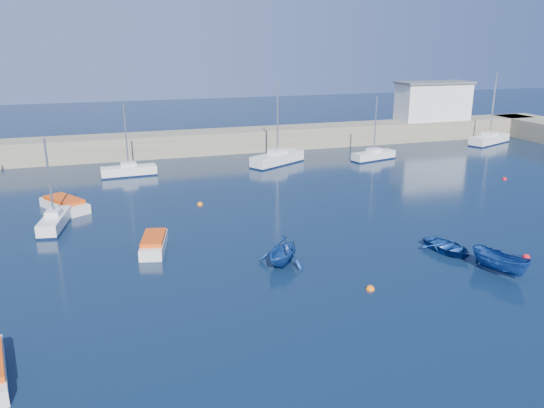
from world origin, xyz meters
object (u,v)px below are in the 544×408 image
object	(u,v)px
harbor_office	(433,102)
motorboat_1	(154,243)
dinghy_center	(448,247)
dinghy_right	(500,262)
sailboat_3	(55,221)
dinghy_left	(283,251)
sailboat_6	(277,158)
sailboat_8	(489,139)
sailboat_5	(129,171)
sailboat_7	(374,155)
motorboat_2	(65,204)

from	to	relation	value
harbor_office	motorboat_1	world-z (taller)	harbor_office
dinghy_center	dinghy_right	world-z (taller)	dinghy_right
sailboat_3	dinghy_right	size ratio (longest dim) A/B	1.82
dinghy_left	sailboat_6	bearing A→B (deg)	115.37
sailboat_3	dinghy_center	bearing A→B (deg)	-17.76
sailboat_8	dinghy_left	distance (m)	49.35
harbor_office	sailboat_6	bearing A→B (deg)	-160.67
sailboat_6	motorboat_1	bearing A→B (deg)	113.93
sailboat_3	dinghy_center	size ratio (longest dim) A/B	1.87
sailboat_3	sailboat_5	size ratio (longest dim) A/B	0.91
sailboat_5	sailboat_8	xyz separation A→B (m)	(47.13, 3.42, 0.07)
sailboat_7	dinghy_left	distance (m)	32.18
sailboat_6	dinghy_center	bearing A→B (deg)	154.95
sailboat_6	dinghy_center	distance (m)	28.03
dinghy_left	dinghy_right	bearing A→B (deg)	19.42
dinghy_center	dinghy_right	distance (m)	3.87
motorboat_2	dinghy_left	distance (m)	20.78
motorboat_1	dinghy_center	world-z (taller)	motorboat_1
sailboat_8	motorboat_2	size ratio (longest dim) A/B	1.83
sailboat_5	sailboat_8	distance (m)	47.25
sailboat_6	motorboat_2	world-z (taller)	sailboat_6
motorboat_2	dinghy_left	world-z (taller)	dinghy_left
harbor_office	motorboat_2	size ratio (longest dim) A/B	1.95
sailboat_3	dinghy_center	distance (m)	27.85
sailboat_7	motorboat_1	xyz separation A→B (m)	(-27.17, -20.43, -0.07)
harbor_office	sailboat_7	world-z (taller)	harbor_office
sailboat_7	dinghy_center	size ratio (longest dim) A/B	2.04
sailboat_5	motorboat_1	bearing A→B (deg)	177.74
sailboat_3	sailboat_8	distance (m)	56.28
sailboat_5	sailboat_7	world-z (taller)	sailboat_5
sailboat_8	harbor_office	bearing A→B (deg)	18.05
motorboat_1	sailboat_3	bearing A→B (deg)	147.01
sailboat_7	motorboat_1	bearing A→B (deg)	112.35
harbor_office	sailboat_7	xyz separation A→B (m)	(-14.49, -10.26, -4.57)
dinghy_center	sailboat_7	bearing A→B (deg)	58.88
sailboat_6	motorboat_2	xyz separation A→B (m)	(-21.82, -10.51, -0.20)
sailboat_5	sailboat_8	bearing A→B (deg)	-88.97
harbor_office	sailboat_7	bearing A→B (deg)	-144.71
dinghy_right	dinghy_center	bearing A→B (deg)	86.21
harbor_office	sailboat_3	xyz separation A→B (m)	(-48.16, -24.08, -4.55)
motorboat_1	dinghy_center	xyz separation A→B (m)	(18.17, -6.32, -0.10)
sailboat_3	sailboat_7	world-z (taller)	sailboat_7
sailboat_3	sailboat_5	xyz separation A→B (m)	(6.17, 14.66, 0.00)
dinghy_left	dinghy_right	size ratio (longest dim) A/B	0.93
harbor_office	dinghy_left	distance (m)	49.63
harbor_office	dinghy_center	bearing A→B (deg)	-122.41
sailboat_6	sailboat_8	bearing A→B (deg)	-114.23
sailboat_3	sailboat_5	distance (m)	15.91
motorboat_2	sailboat_7	bearing A→B (deg)	-16.30
dinghy_right	sailboat_8	bearing A→B (deg)	33.99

